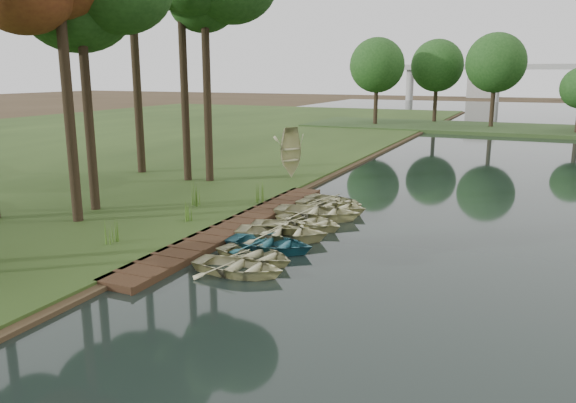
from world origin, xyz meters
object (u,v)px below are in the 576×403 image
at_px(rowboat_1, 255,253).
at_px(stored_rowboat, 290,172).
at_px(rowboat_0, 239,264).
at_px(boardwalk, 238,226).
at_px(rowboat_2, 270,242).

relative_size(rowboat_1, stored_rowboat, 1.00).
xyz_separation_m(rowboat_0, stored_rowboat, (-5.09, 15.84, 0.24)).
bearing_deg(stored_rowboat, boardwalk, -135.01).
bearing_deg(rowboat_2, stored_rowboat, 19.16).
xyz_separation_m(boardwalk, stored_rowboat, (-2.27, 10.84, 0.47)).
distance_m(boardwalk, rowboat_1, 4.55).
distance_m(rowboat_1, rowboat_2, 1.33).
distance_m(rowboat_0, rowboat_1, 1.38).
height_order(rowboat_2, stored_rowboat, stored_rowboat).
height_order(rowboat_0, stored_rowboat, stored_rowboat).
bearing_deg(rowboat_1, rowboat_2, 14.67).
bearing_deg(rowboat_0, boardwalk, 28.80).
bearing_deg(rowboat_2, rowboat_0, -178.48).
distance_m(boardwalk, stored_rowboat, 11.09).
bearing_deg(rowboat_2, boardwalk, 47.95).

